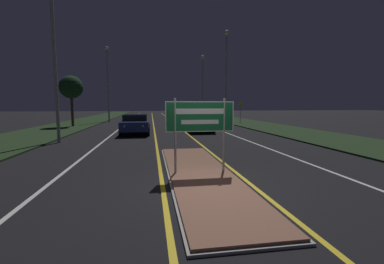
# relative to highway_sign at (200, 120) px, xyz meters

# --- Properties ---
(ground_plane) EXTENTS (160.00, 160.00, 0.00)m
(ground_plane) POSITION_rel_highway_sign_xyz_m (0.00, -1.37, -1.68)
(ground_plane) COLOR black
(median_island) EXTENTS (1.97, 8.40, 0.10)m
(median_island) POSITION_rel_highway_sign_xyz_m (0.00, 0.00, -1.64)
(median_island) COLOR #999993
(median_island) RESTS_ON ground_plane
(verge_left) EXTENTS (5.00, 100.00, 0.08)m
(verge_left) POSITION_rel_highway_sign_xyz_m (-9.50, 18.63, -1.64)
(verge_left) COLOR #1E3319
(verge_left) RESTS_ON ground_plane
(verge_right) EXTENTS (5.00, 100.00, 0.08)m
(verge_right) POSITION_rel_highway_sign_xyz_m (9.50, 18.63, -1.64)
(verge_right) COLOR #1E3319
(verge_right) RESTS_ON ground_plane
(centre_line_yellow_left) EXTENTS (0.12, 70.00, 0.01)m
(centre_line_yellow_left) POSITION_rel_highway_sign_xyz_m (-1.18, 23.63, -1.68)
(centre_line_yellow_left) COLOR gold
(centre_line_yellow_left) RESTS_ON ground_plane
(centre_line_yellow_right) EXTENTS (0.12, 70.00, 0.01)m
(centre_line_yellow_right) POSITION_rel_highway_sign_xyz_m (1.18, 23.63, -1.68)
(centre_line_yellow_right) COLOR gold
(centre_line_yellow_right) RESTS_ON ground_plane
(lane_line_white_left) EXTENTS (0.12, 70.00, 0.01)m
(lane_line_white_left) POSITION_rel_highway_sign_xyz_m (-4.20, 23.63, -1.68)
(lane_line_white_left) COLOR silver
(lane_line_white_left) RESTS_ON ground_plane
(lane_line_white_right) EXTENTS (0.12, 70.00, 0.01)m
(lane_line_white_right) POSITION_rel_highway_sign_xyz_m (4.20, 23.63, -1.68)
(lane_line_white_right) COLOR silver
(lane_line_white_right) RESTS_ON ground_plane
(edge_line_white_left) EXTENTS (0.10, 70.00, 0.01)m
(edge_line_white_left) POSITION_rel_highway_sign_xyz_m (-7.20, 23.63, -1.68)
(edge_line_white_left) COLOR silver
(edge_line_white_left) RESTS_ON ground_plane
(edge_line_white_right) EXTENTS (0.10, 70.00, 0.01)m
(edge_line_white_right) POSITION_rel_highway_sign_xyz_m (7.20, 23.63, -1.68)
(edge_line_white_right) COLOR silver
(edge_line_white_right) RESTS_ON ground_plane
(highway_sign) EXTENTS (2.07, 0.07, 2.23)m
(highway_sign) POSITION_rel_highway_sign_xyz_m (0.00, 0.00, 0.00)
(highway_sign) COLOR #9E9E99
(highway_sign) RESTS_ON median_island
(streetlight_left_near) EXTENTS (0.47, 0.47, 10.54)m
(streetlight_left_near) POSITION_rel_highway_sign_xyz_m (-6.59, 7.84, 4.68)
(streetlight_left_near) COLOR #9E9E99
(streetlight_left_near) RESTS_ON ground_plane
(streetlight_left_far) EXTENTS (0.47, 0.47, 9.03)m
(streetlight_left_far) POSITION_rel_highway_sign_xyz_m (-6.49, 25.09, 3.86)
(streetlight_left_far) COLOR #9E9E99
(streetlight_left_far) RESTS_ON ground_plane
(streetlight_right_near) EXTENTS (0.52, 0.52, 9.88)m
(streetlight_right_near) POSITION_rel_highway_sign_xyz_m (6.55, 19.30, 4.61)
(streetlight_right_near) COLOR #9E9E99
(streetlight_right_near) RESTS_ON ground_plane
(streetlight_right_far) EXTENTS (0.60, 0.60, 9.64)m
(streetlight_right_far) POSITION_rel_highway_sign_xyz_m (6.55, 31.95, 4.93)
(streetlight_right_far) COLOR #9E9E99
(streetlight_right_far) RESTS_ON ground_plane
(car_receding_0) EXTENTS (1.98, 4.54, 1.46)m
(car_receding_0) POSITION_rel_highway_sign_xyz_m (2.38, 12.73, -0.90)
(car_receding_0) COLOR silver
(car_receding_0) RESTS_ON ground_plane
(car_receding_1) EXTENTS (1.92, 4.21, 1.55)m
(car_receding_1) POSITION_rel_highway_sign_xyz_m (6.00, 20.62, -0.87)
(car_receding_1) COLOR navy
(car_receding_1) RESTS_ON ground_plane
(car_receding_2) EXTENTS (1.89, 4.81, 1.40)m
(car_receding_2) POSITION_rel_highway_sign_xyz_m (5.96, 30.96, -0.93)
(car_receding_2) COLOR maroon
(car_receding_2) RESTS_ON ground_plane
(car_approaching_0) EXTENTS (2.04, 4.20, 1.41)m
(car_approaching_0) POSITION_rel_highway_sign_xyz_m (-2.56, 11.51, -0.92)
(car_approaching_0) COLOR navy
(car_approaching_0) RESTS_ON ground_plane
(warning_sign) EXTENTS (0.60, 0.06, 2.34)m
(warning_sign) POSITION_rel_highway_sign_xyz_m (9.01, 21.50, -0.19)
(warning_sign) COLOR #9E9E99
(warning_sign) RESTS_ON verge_right
(roadside_palm_left) EXTENTS (2.14, 2.14, 4.76)m
(roadside_palm_left) POSITION_rel_highway_sign_xyz_m (-8.82, 18.41, 2.05)
(roadside_palm_left) COLOR #4C3823
(roadside_palm_left) RESTS_ON verge_left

